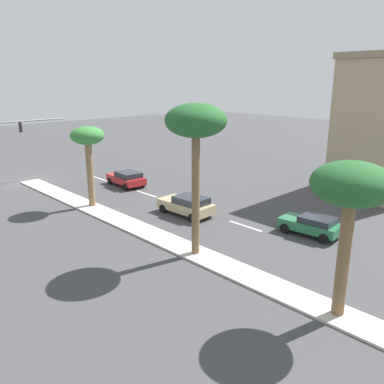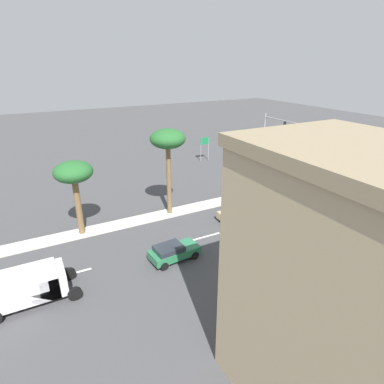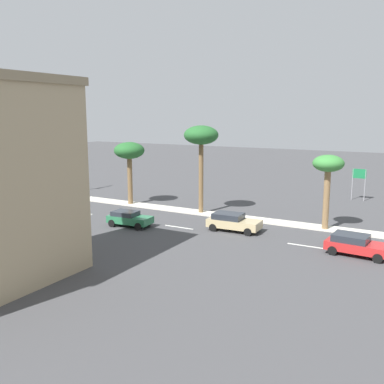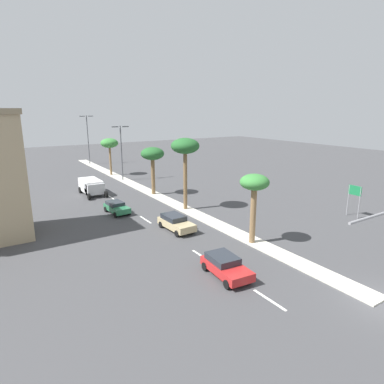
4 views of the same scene
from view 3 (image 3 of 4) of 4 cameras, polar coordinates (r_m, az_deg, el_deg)
name	(u,v)px [view 3 (image 3 of 4)]	position (r m, az deg, el deg)	size (l,w,h in m)	color
ground_plane	(167,209)	(44.85, -3.25, -2.23)	(160.00, 160.00, 0.00)	#424244
median_curb	(108,201)	(49.41, -10.91, -1.17)	(1.80, 70.35, 0.12)	beige
lane_stripe_far	(306,246)	(33.62, 14.70, -6.84)	(0.20, 2.80, 0.01)	silver
lane_stripe_center	(179,227)	(37.74, -1.73, -4.62)	(0.20, 2.80, 0.01)	silver
lane_stripe_left	(81,213)	(44.44, -14.27, -2.65)	(0.20, 2.80, 0.01)	silver
directional_road_sign	(359,178)	(52.27, 20.99, 1.76)	(0.10, 1.49, 3.56)	gray
palm_tree_front	(328,168)	(37.57, 17.36, 3.02)	(2.55, 2.55, 6.22)	olive
palm_tree_inboard	(201,138)	(41.88, 1.21, 7.09)	(3.31, 3.31, 8.43)	brown
palm_tree_mid	(129,153)	(46.62, -8.20, 5.12)	(3.21, 3.21, 6.59)	brown
palm_tree_near	(18,146)	(58.29, -21.81, 5.65)	(3.11, 3.11, 6.62)	olive
street_lamp_rear	(50,150)	(54.36, -18.06, 5.29)	(2.90, 0.24, 9.01)	#515459
sedan_tan_trailing	(233,222)	(36.60, 5.34, -3.88)	(2.18, 4.45, 1.46)	tan
sedan_red_mid	(356,244)	(32.40, 20.66, -6.43)	(2.36, 4.36, 1.42)	red
sedan_green_left	(129,218)	(38.29, -8.23, -3.41)	(2.12, 3.94, 1.31)	#287047
box_truck	(47,201)	(44.94, -18.41, -1.13)	(2.61, 5.79, 2.12)	silver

